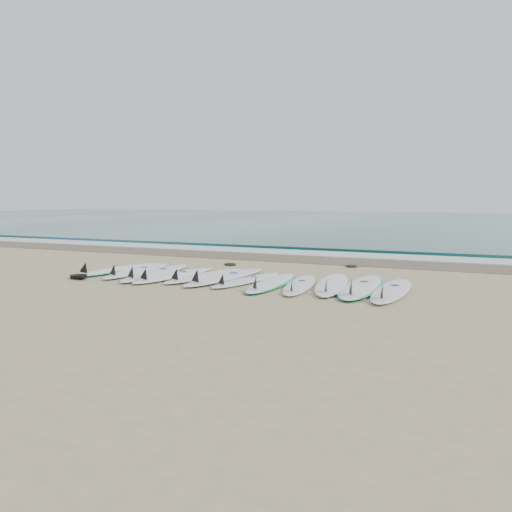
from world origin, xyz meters
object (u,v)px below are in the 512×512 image
at_px(surfboard_0, 117,269).
at_px(surfboard_6, 246,280).
at_px(leash_coil, 79,277).
at_px(surfboard_11, 391,290).

bearing_deg(surfboard_0, surfboard_6, 3.26).
distance_m(surfboard_6, leash_coil, 3.53).
xyz_separation_m(surfboard_6, surfboard_11, (2.85, -0.02, 0.01)).
bearing_deg(leash_coil, surfboard_11, 9.10).
xyz_separation_m(surfboard_0, leash_coil, (-0.02, -1.20, -0.00)).
xyz_separation_m(surfboard_0, surfboard_6, (3.37, -0.19, -0.00)).
bearing_deg(surfboard_6, surfboard_11, 9.36).
relative_size(surfboard_6, leash_coil, 5.09).
xyz_separation_m(surfboard_6, leash_coil, (-3.38, -1.01, -0.00)).
bearing_deg(surfboard_0, leash_coil, -84.36).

